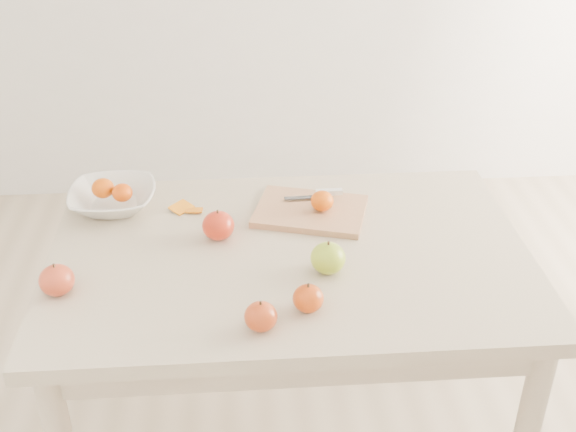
{
  "coord_description": "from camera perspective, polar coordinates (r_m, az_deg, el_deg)",
  "views": [
    {
      "loc": [
        -0.12,
        -1.51,
        1.74
      ],
      "look_at": [
        0.0,
        0.05,
        0.82
      ],
      "focal_mm": 45.0,
      "sensor_mm": 36.0,
      "label": 1
    }
  ],
  "objects": [
    {
      "name": "orange_peel_a",
      "position": [
        2.0,
        -8.41,
        0.57
      ],
      "size": [
        0.07,
        0.07,
        0.01
      ],
      "primitive_type": "cube",
      "rotation": [
        0.21,
        0.0,
        0.86
      ],
      "color": "orange",
      "rests_on": "table"
    },
    {
      "name": "paring_knife",
      "position": [
        2.02,
        2.9,
        1.83
      ],
      "size": [
        0.17,
        0.05,
        0.01
      ],
      "color": "silver",
      "rests_on": "cutting_board"
    },
    {
      "name": "table",
      "position": [
        1.86,
        0.11,
        -5.26
      ],
      "size": [
        1.2,
        0.8,
        0.75
      ],
      "color": "#C5B195",
      "rests_on": "ground"
    },
    {
      "name": "apple_red_d",
      "position": [
        1.72,
        -17.8,
        -4.85
      ],
      "size": [
        0.08,
        0.08,
        0.07
      ],
      "primitive_type": "ellipsoid",
      "color": "maroon",
      "rests_on": "table"
    },
    {
      "name": "apple_red_a",
      "position": [
        1.85,
        -5.53,
        -0.76
      ],
      "size": [
        0.08,
        0.08,
        0.07
      ],
      "primitive_type": "ellipsoid",
      "color": "maroon",
      "rests_on": "table"
    },
    {
      "name": "bowl_tangerine_near",
      "position": [
        2.03,
        -14.42,
        2.15
      ],
      "size": [
        0.06,
        0.06,
        0.05
      ],
      "primitive_type": "ellipsoid",
      "color": "#CB5507",
      "rests_on": "fruit_bowl"
    },
    {
      "name": "orange_peel_b",
      "position": [
        1.99,
        -7.42,
        0.39
      ],
      "size": [
        0.05,
        0.04,
        0.01
      ],
      "primitive_type": "cube",
      "rotation": [
        -0.14,
        0.0,
        -0.07
      ],
      "color": "orange",
      "rests_on": "table"
    },
    {
      "name": "board_tangerine",
      "position": [
        1.93,
        2.71,
        1.2
      ],
      "size": [
        0.06,
        0.06,
        0.05
      ],
      "primitive_type": "ellipsoid",
      "color": "#C75407",
      "rests_on": "cutting_board"
    },
    {
      "name": "cutting_board",
      "position": [
        1.96,
        1.78,
        0.39
      ],
      "size": [
        0.34,
        0.29,
        0.02
      ],
      "primitive_type": "cube",
      "rotation": [
        0.0,
        0.0,
        -0.28
      ],
      "color": "tan",
      "rests_on": "table"
    },
    {
      "name": "apple_red_e",
      "position": [
        1.59,
        1.6,
        -6.52
      ],
      "size": [
        0.07,
        0.07,
        0.06
      ],
      "primitive_type": "ellipsoid",
      "color": "#A61A04",
      "rests_on": "table"
    },
    {
      "name": "apple_red_c",
      "position": [
        1.54,
        -2.16,
        -7.94
      ],
      "size": [
        0.07,
        0.07,
        0.06
      ],
      "primitive_type": "ellipsoid",
      "color": "maroon",
      "rests_on": "table"
    },
    {
      "name": "apple_green",
      "position": [
        1.71,
        3.18,
        -3.33
      ],
      "size": [
        0.08,
        0.08,
        0.08
      ],
      "primitive_type": "ellipsoid",
      "color": "#72A016",
      "rests_on": "table"
    },
    {
      "name": "bowl_tangerine_far",
      "position": [
        2.0,
        -12.97,
        1.82
      ],
      "size": [
        0.06,
        0.06,
        0.05
      ],
      "primitive_type": "ellipsoid",
      "color": "#D04707",
      "rests_on": "fruit_bowl"
    },
    {
      "name": "fruit_bowl",
      "position": [
        2.03,
        -13.67,
        1.36
      ],
      "size": [
        0.24,
        0.24,
        0.06
      ],
      "primitive_type": "imported",
      "color": "white",
      "rests_on": "table"
    }
  ]
}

